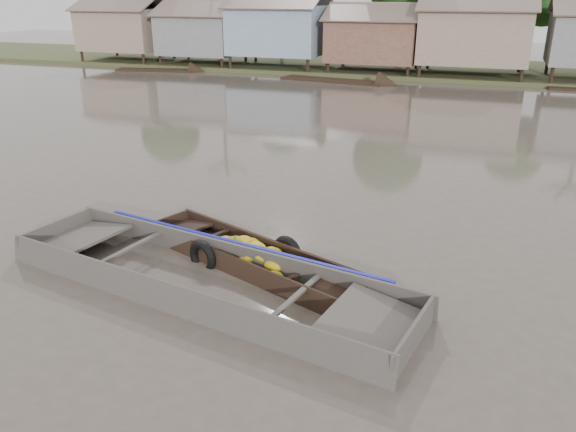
% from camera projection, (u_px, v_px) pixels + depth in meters
% --- Properties ---
extents(ground, '(120.00, 120.00, 0.00)m').
position_uv_depth(ground, '(263.00, 278.00, 10.98)').
color(ground, '#534940').
rests_on(ground, ground).
extents(riverbank, '(120.00, 12.47, 10.22)m').
position_uv_depth(riverbank, '(485.00, 26.00, 36.78)').
color(riverbank, '#384723').
rests_on(riverbank, ground).
extents(banana_boat, '(5.53, 3.18, 0.77)m').
position_uv_depth(banana_boat, '(249.00, 257.00, 11.54)').
color(banana_boat, black).
rests_on(banana_boat, ground).
extents(viewer_boat, '(8.57, 3.65, 0.67)m').
position_uv_depth(viewer_boat, '(207.00, 283.00, 10.62)').
color(viewer_boat, '#46403C').
rests_on(viewer_boat, ground).
extents(distant_boats, '(48.44, 15.82, 0.35)m').
position_uv_depth(distant_boats, '(571.00, 100.00, 29.22)').
color(distant_boats, black).
rests_on(distant_boats, ground).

